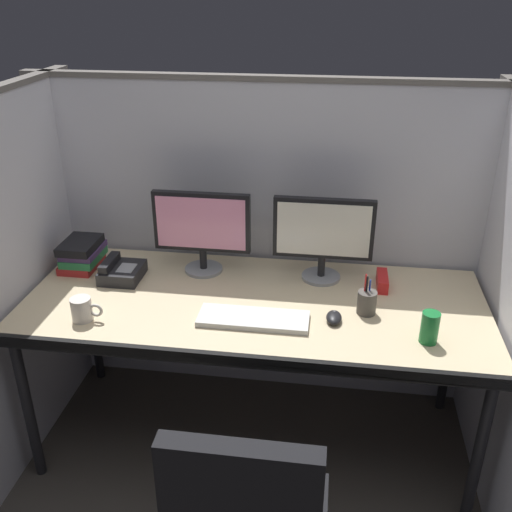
{
  "coord_description": "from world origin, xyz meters",
  "views": [
    {
      "loc": [
        0.3,
        -1.74,
        1.95
      ],
      "look_at": [
        0.0,
        0.35,
        0.92
      ],
      "focal_mm": 40.48,
      "sensor_mm": 36.0,
      "label": 1
    }
  ],
  "objects_px": {
    "desk": "(254,312)",
    "monitor_left": "(202,227)",
    "coffee_mug": "(82,309)",
    "book_stack": "(82,254)",
    "red_stapler": "(382,281)",
    "keyboard_main": "(253,319)",
    "soda_can": "(430,328)",
    "desk_phone": "(121,271)",
    "monitor_right": "(323,234)",
    "computer_mouse": "(334,317)",
    "pen_cup": "(367,302)"
  },
  "relations": [
    {
      "from": "keyboard_main",
      "to": "computer_mouse",
      "type": "xyz_separation_m",
      "value": [
        0.31,
        0.04,
        0.01
      ]
    },
    {
      "from": "red_stapler",
      "to": "computer_mouse",
      "type": "bearing_deg",
      "value": -122.86
    },
    {
      "from": "book_stack",
      "to": "desk_phone",
      "type": "relative_size",
      "value": 1.16
    },
    {
      "from": "coffee_mug",
      "to": "book_stack",
      "type": "distance_m",
      "value": 0.47
    },
    {
      "from": "monitor_right",
      "to": "red_stapler",
      "type": "bearing_deg",
      "value": -8.95
    },
    {
      "from": "red_stapler",
      "to": "book_stack",
      "type": "bearing_deg",
      "value": -179.89
    },
    {
      "from": "red_stapler",
      "to": "coffee_mug",
      "type": "height_order",
      "value": "coffee_mug"
    },
    {
      "from": "desk",
      "to": "soda_can",
      "type": "distance_m",
      "value": 0.71
    },
    {
      "from": "desk_phone",
      "to": "pen_cup",
      "type": "distance_m",
      "value": 1.07
    },
    {
      "from": "book_stack",
      "to": "coffee_mug",
      "type": "bearing_deg",
      "value": -66.82
    },
    {
      "from": "desk",
      "to": "monitor_right",
      "type": "xyz_separation_m",
      "value": [
        0.26,
        0.25,
        0.27
      ]
    },
    {
      "from": "monitor_right",
      "to": "computer_mouse",
      "type": "distance_m",
      "value": 0.41
    },
    {
      "from": "desk",
      "to": "soda_can",
      "type": "relative_size",
      "value": 15.57
    },
    {
      "from": "computer_mouse",
      "to": "pen_cup",
      "type": "xyz_separation_m",
      "value": [
        0.13,
        0.08,
        0.03
      ]
    },
    {
      "from": "monitor_left",
      "to": "book_stack",
      "type": "xyz_separation_m",
      "value": [
        -0.56,
        -0.04,
        -0.15
      ]
    },
    {
      "from": "keyboard_main",
      "to": "coffee_mug",
      "type": "relative_size",
      "value": 3.41
    },
    {
      "from": "desk",
      "to": "computer_mouse",
      "type": "relative_size",
      "value": 19.79
    },
    {
      "from": "book_stack",
      "to": "pen_cup",
      "type": "xyz_separation_m",
      "value": [
        1.28,
        -0.22,
        -0.02
      ]
    },
    {
      "from": "monitor_left",
      "to": "red_stapler",
      "type": "height_order",
      "value": "monitor_left"
    },
    {
      "from": "monitor_right",
      "to": "desk_phone",
      "type": "xyz_separation_m",
      "value": [
        -0.88,
        -0.13,
        -0.18
      ]
    },
    {
      "from": "computer_mouse",
      "to": "pen_cup",
      "type": "height_order",
      "value": "pen_cup"
    },
    {
      "from": "desk",
      "to": "keyboard_main",
      "type": "bearing_deg",
      "value": -82.31
    },
    {
      "from": "keyboard_main",
      "to": "desk_phone",
      "type": "distance_m",
      "value": 0.69
    },
    {
      "from": "computer_mouse",
      "to": "desk_phone",
      "type": "xyz_separation_m",
      "value": [
        -0.94,
        0.22,
        0.02
      ]
    },
    {
      "from": "keyboard_main",
      "to": "computer_mouse",
      "type": "relative_size",
      "value": 4.48
    },
    {
      "from": "red_stapler",
      "to": "coffee_mug",
      "type": "xyz_separation_m",
      "value": [
        -1.17,
        -0.43,
        0.02
      ]
    },
    {
      "from": "desk",
      "to": "computer_mouse",
      "type": "height_order",
      "value": "computer_mouse"
    },
    {
      "from": "desk",
      "to": "desk_phone",
      "type": "xyz_separation_m",
      "value": [
        -0.61,
        0.12,
        0.08
      ]
    },
    {
      "from": "book_stack",
      "to": "desk_phone",
      "type": "height_order",
      "value": "book_stack"
    },
    {
      "from": "monitor_left",
      "to": "desk_phone",
      "type": "distance_m",
      "value": 0.41
    },
    {
      "from": "monitor_left",
      "to": "red_stapler",
      "type": "xyz_separation_m",
      "value": [
        0.79,
        -0.04,
        -0.19
      ]
    },
    {
      "from": "monitor_left",
      "to": "computer_mouse",
      "type": "height_order",
      "value": "monitor_left"
    },
    {
      "from": "desk",
      "to": "red_stapler",
      "type": "height_order",
      "value": "red_stapler"
    },
    {
      "from": "red_stapler",
      "to": "desk_phone",
      "type": "height_order",
      "value": "desk_phone"
    },
    {
      "from": "book_stack",
      "to": "keyboard_main",
      "type": "bearing_deg",
      "value": -22.52
    },
    {
      "from": "book_stack",
      "to": "pen_cup",
      "type": "bearing_deg",
      "value": -9.97
    },
    {
      "from": "monitor_left",
      "to": "keyboard_main",
      "type": "bearing_deg",
      "value": -53.75
    },
    {
      "from": "desk",
      "to": "book_stack",
      "type": "relative_size",
      "value": 8.63
    },
    {
      "from": "coffee_mug",
      "to": "book_stack",
      "type": "bearing_deg",
      "value": 113.18
    },
    {
      "from": "keyboard_main",
      "to": "coffee_mug",
      "type": "xyz_separation_m",
      "value": [
        -0.66,
        -0.08,
        0.04
      ]
    },
    {
      "from": "desk",
      "to": "keyboard_main",
      "type": "xyz_separation_m",
      "value": [
        0.02,
        -0.15,
        0.06
      ]
    },
    {
      "from": "computer_mouse",
      "to": "monitor_left",
      "type": "bearing_deg",
      "value": 149.73
    },
    {
      "from": "red_stapler",
      "to": "desk_phone",
      "type": "relative_size",
      "value": 0.79
    },
    {
      "from": "keyboard_main",
      "to": "computer_mouse",
      "type": "distance_m",
      "value": 0.31
    },
    {
      "from": "keyboard_main",
      "to": "soda_can",
      "type": "bearing_deg",
      "value": -4.17
    },
    {
      "from": "book_stack",
      "to": "soda_can",
      "type": "bearing_deg",
      "value": -14.86
    },
    {
      "from": "soda_can",
      "to": "desk",
      "type": "bearing_deg",
      "value": 163.94
    },
    {
      "from": "monitor_left",
      "to": "coffee_mug",
      "type": "distance_m",
      "value": 0.62
    },
    {
      "from": "monitor_left",
      "to": "monitor_right",
      "type": "relative_size",
      "value": 1.0
    },
    {
      "from": "desk",
      "to": "monitor_left",
      "type": "relative_size",
      "value": 4.42
    }
  ]
}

